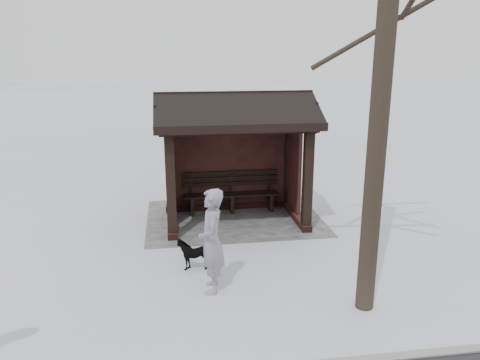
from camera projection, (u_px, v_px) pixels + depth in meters
name	position (u px, v px, depth m)	size (l,w,h in m)	color
ground	(235.00, 221.00, 11.29)	(120.00, 120.00, 0.00)	white
trampled_patch	(234.00, 218.00, 11.48)	(4.20, 3.20, 0.02)	#939398
bus_shelter	(234.00, 131.00, 10.86)	(3.60, 2.40, 3.09)	#3C1816
pedestrian	(212.00, 241.00, 7.80)	(0.66, 0.43, 1.81)	#9189A0
dog	(196.00, 253.00, 8.78)	(0.31, 0.69, 0.58)	black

